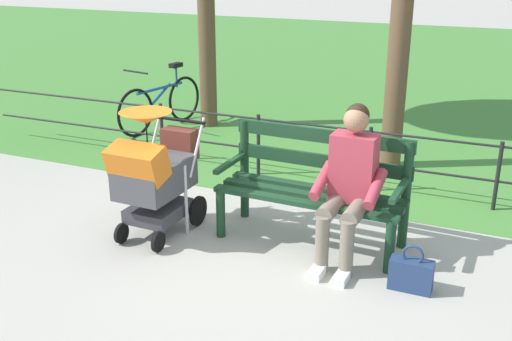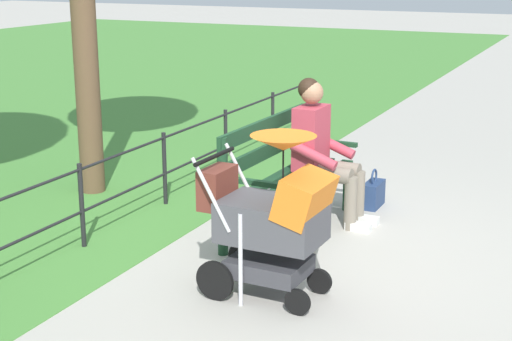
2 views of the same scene
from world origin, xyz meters
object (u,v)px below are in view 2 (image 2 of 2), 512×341
park_bench (283,171)px  stroller (273,215)px  person_on_bench (322,147)px  handbag (373,194)px

park_bench → stroller: bearing=20.6°
person_on_bench → park_bench: bearing=-32.0°
park_bench → stroller: (1.30, 0.49, 0.07)m
park_bench → handbag: size_ratio=4.36×
park_bench → person_on_bench: person_on_bench is taller
park_bench → handbag: (-0.95, 0.53, -0.40)m
stroller → handbag: size_ratio=3.11×
stroller → person_on_bench: bearing=-171.0°
park_bench → person_on_bench: 0.45m
stroller → handbag: stroller is taller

